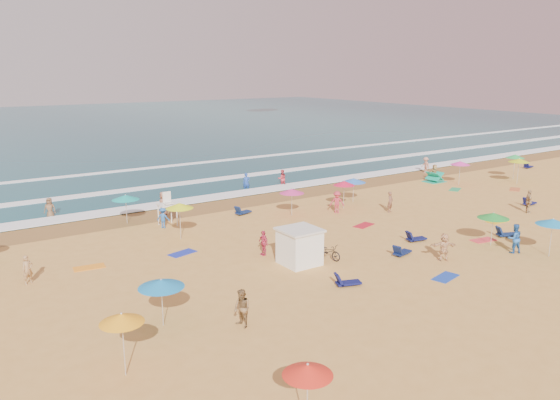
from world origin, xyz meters
TOP-DOWN VIEW (x-y plane):
  - ground at (0.00, 0.00)m, footprint 220.00×220.00m
  - ocean at (0.00, 84.00)m, footprint 220.00×140.00m
  - wet_sand at (0.00, 12.50)m, footprint 220.00×220.00m
  - surf_foam at (0.00, 21.32)m, footprint 200.00×18.70m
  - cabana at (-4.96, -2.58)m, footprint 2.00×2.00m
  - cabana_roof at (-4.96, -2.58)m, footprint 2.20×2.20m
  - bicycle at (-3.06, -2.88)m, footprint 0.98×1.88m
  - lifeguard_stand at (-8.11, 9.21)m, footprint 1.20×1.20m
  - beach_umbrellas at (2.91, 0.64)m, footprint 50.47×28.21m
  - loungers at (5.40, -2.26)m, footprint 55.67×21.47m
  - towels at (-0.11, -3.03)m, footprint 50.25×21.95m
  - popup_tents at (22.32, 2.47)m, footprint 6.46×14.97m
  - beachgoers at (2.69, 4.50)m, footprint 46.52×25.75m

SIDE VIEW (x-z plane):
  - ground at x=0.00m, z-range 0.00..0.00m
  - ocean at x=0.00m, z-range -0.09..0.09m
  - wet_sand at x=0.00m, z-range 0.01..0.01m
  - towels at x=-0.11m, z-range 0.00..0.03m
  - surf_foam at x=0.00m, z-range 0.08..0.12m
  - loungers at x=5.40m, z-range 0.00..0.34m
  - bicycle at x=-3.06m, z-range 0.00..0.94m
  - popup_tents at x=22.32m, z-range 0.00..1.20m
  - beachgoers at x=2.69m, z-range -0.23..1.87m
  - cabana at x=-4.96m, z-range 0.00..2.00m
  - lifeguard_stand at x=-8.11m, z-range 0.00..2.10m
  - cabana_roof at x=-4.96m, z-range 2.00..2.12m
  - beach_umbrellas at x=2.91m, z-range 1.70..2.52m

